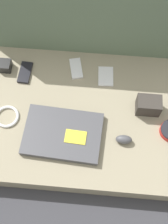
# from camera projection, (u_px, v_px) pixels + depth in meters

# --- Properties ---
(ground_plane) EXTENTS (8.00, 8.00, 0.00)m
(ground_plane) POSITION_uv_depth(u_px,v_px,m) (84.00, 123.00, 1.49)
(ground_plane) COLOR #38383D
(couch_seat) EXTENTS (0.96, 0.66, 0.10)m
(couch_seat) POSITION_uv_depth(u_px,v_px,m) (84.00, 118.00, 1.44)
(couch_seat) COLOR gray
(couch_seat) RESTS_ON ground_plane
(couch_backrest) EXTENTS (0.96, 0.20, 0.52)m
(couch_backrest) POSITION_uv_depth(u_px,v_px,m) (92.00, 15.00, 1.43)
(couch_backrest) COLOR #60755B
(couch_backrest) RESTS_ON ground_plane
(laptop) EXTENTS (0.34, 0.25, 0.03)m
(laptop) POSITION_uv_depth(u_px,v_px,m) (63.00, 134.00, 1.34)
(laptop) COLOR #47474C
(laptop) RESTS_ON couch_seat
(computer_mouse) EXTENTS (0.07, 0.04, 0.04)m
(computer_mouse) POSITION_uv_depth(u_px,v_px,m) (124.00, 140.00, 1.32)
(computer_mouse) COLOR #4C4C51
(computer_mouse) RESTS_ON couch_seat
(phone_silver) EXTENTS (0.06, 0.12, 0.01)m
(phone_silver) POSITION_uv_depth(u_px,v_px,m) (25.00, 72.00, 1.48)
(phone_silver) COLOR black
(phone_silver) RESTS_ON couch_seat
(phone_black) EXTENTS (0.08, 0.11, 0.01)m
(phone_black) POSITION_uv_depth(u_px,v_px,m) (106.00, 76.00, 1.47)
(phone_black) COLOR silver
(phone_black) RESTS_ON couch_seat
(phone_small) EXTENTS (0.08, 0.12, 0.01)m
(phone_small) POSITION_uv_depth(u_px,v_px,m) (76.00, 68.00, 1.49)
(phone_small) COLOR silver
(phone_small) RESTS_ON couch_seat
(camera_pouch) EXTENTS (0.11, 0.07, 0.08)m
(camera_pouch) POSITION_uv_depth(u_px,v_px,m) (148.00, 105.00, 1.37)
(camera_pouch) COLOR #38332D
(camera_pouch) RESTS_ON couch_seat
(charger_brick) EXTENTS (0.05, 0.06, 0.04)m
(charger_brick) POSITION_uv_depth(u_px,v_px,m) (5.00, 66.00, 1.48)
(charger_brick) COLOR black
(charger_brick) RESTS_ON couch_seat
(cable_coil) EXTENTS (0.11, 0.11, 0.01)m
(cable_coil) POSITION_uv_depth(u_px,v_px,m) (7.00, 117.00, 1.38)
(cable_coil) COLOR white
(cable_coil) RESTS_ON couch_seat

